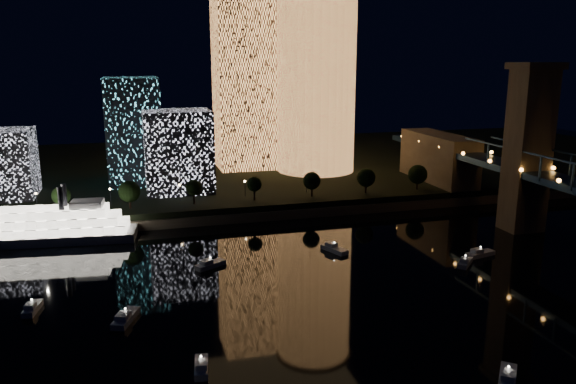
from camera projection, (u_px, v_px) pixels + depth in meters
name	position (u px, v px, depth m)	size (l,w,h in m)	color
ground	(401.00, 329.00, 108.35)	(520.00, 520.00, 0.00)	black
far_bank	(243.00, 167.00, 257.82)	(420.00, 160.00, 5.00)	black
seawall	(288.00, 213.00, 184.90)	(420.00, 6.00, 3.00)	#6B5E4C
tower_cylindrical	(316.00, 79.00, 228.70)	(34.00, 34.00, 76.04)	#FFA051
tower_rectangular	(244.00, 78.00, 237.00)	(23.83, 23.83, 75.81)	#FFA051
midrise_blocks	(72.00, 146.00, 200.36)	(104.30, 42.89, 39.37)	white
riverboat	(32.00, 227.00, 159.14)	(56.68, 17.41, 16.81)	silver
motorboats	(342.00, 307.00, 116.18)	(127.19, 75.10, 2.78)	silver
esplanade_trees	(200.00, 187.00, 181.22)	(166.86, 6.93, 8.96)	black
street_lamps	(180.00, 189.00, 185.60)	(132.70, 0.70, 5.65)	black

